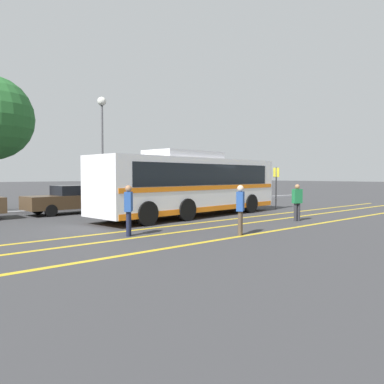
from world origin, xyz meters
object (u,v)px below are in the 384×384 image
parked_car_1 (73,199)px  parked_car_2 (158,196)px  transit_bus (192,183)px  street_lamp (102,124)px  pedestrian_1 (240,207)px  pedestrian_2 (297,200)px  parked_car_3 (215,193)px  pedestrian_0 (129,207)px  bus_stop_sign (276,183)px

parked_car_1 → parked_car_2: (5.70, 0.09, -0.04)m
transit_bus → parked_car_2: transit_bus is taller
parked_car_2 → street_lamp: 5.91m
pedestrian_1 → pedestrian_2: (4.84, 0.93, -0.04)m
parked_car_2 → parked_car_3: bearing=87.4°
pedestrian_0 → pedestrian_2: (7.76, -1.42, -0.04)m
pedestrian_2 → bus_stop_sign: size_ratio=0.65×
pedestrian_0 → parked_car_3: bearing=165.9°
pedestrian_2 → parked_car_1: bearing=-41.1°
transit_bus → pedestrian_2: size_ratio=6.88×
parked_car_2 → parked_car_1: bearing=-88.3°
transit_bus → bus_stop_sign: 6.36m
transit_bus → bus_stop_sign: bearing=80.9°
transit_bus → bus_stop_sign: size_ratio=4.44×
parked_car_3 → parked_car_2: bearing=-94.2°
parked_car_3 → pedestrian_0: size_ratio=2.39×
transit_bus → parked_car_3: (6.59, 5.00, -0.88)m
transit_bus → parked_car_1: size_ratio=2.26×
pedestrian_0 → pedestrian_1: 3.75m
pedestrian_2 → pedestrian_0: bearing=7.0°
parked_car_1 → street_lamp: 6.35m
parked_car_2 → parked_car_3: 4.77m
parked_car_1 → bus_stop_sign: (10.21, -5.63, 0.84)m
parked_car_1 → parked_car_3: size_ratio=1.22×
parked_car_3 → pedestrian_0: pedestrian_0 is taller
pedestrian_0 → pedestrian_2: 7.89m
pedestrian_0 → street_lamp: street_lamp is taller
parked_car_2 → pedestrian_2: bearing=2.6°
parked_car_2 → street_lamp: size_ratio=0.58×
pedestrian_1 → bus_stop_sign: 10.39m
parked_car_3 → pedestrian_0: bearing=-57.0°
parked_car_1 → parked_car_2: parked_car_1 is taller
parked_car_2 → bus_stop_sign: size_ratio=1.61×
pedestrian_1 → parked_car_3: bearing=-164.2°
pedestrian_1 → transit_bus: bearing=-148.7°
pedestrian_0 → street_lamp: bearing=-162.1°
transit_bus → parked_car_2: (1.83, 5.28, -0.92)m
parked_car_2 → pedestrian_1: size_ratio=2.41×
transit_bus → pedestrian_1: (-2.69, -5.53, -0.66)m
pedestrian_2 → street_lamp: 13.70m
pedestrian_0 → street_lamp: size_ratio=0.24×
parked_car_1 → street_lamp: size_ratio=0.70×
transit_bus → parked_car_2: size_ratio=2.75×
parked_car_1 → parked_car_3: (10.46, -0.19, 0.00)m
parked_car_1 → pedestrian_0: pedestrian_0 is taller
parked_car_2 → pedestrian_0: size_ratio=2.40×
transit_bus → bus_stop_sign: (6.35, -0.44, -0.04)m
parked_car_2 → pedestrian_2: size_ratio=2.50×
pedestrian_0 → bus_stop_sign: size_ratio=0.67×
parked_car_3 → pedestrian_2: bearing=-25.6°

